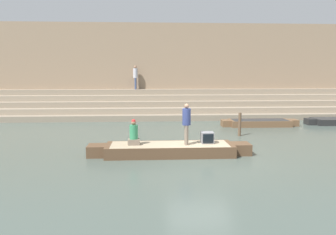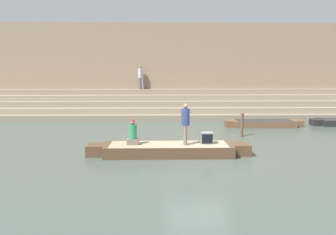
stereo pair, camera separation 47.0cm
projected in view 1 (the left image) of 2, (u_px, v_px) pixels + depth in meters
name	position (u px, v px, depth m)	size (l,w,h in m)	color
ground_plane	(200.00, 158.00, 12.68)	(120.00, 120.00, 0.00)	#47544C
ghat_steps	(176.00, 107.00, 23.98)	(36.00, 3.59, 1.96)	gray
back_wall	(174.00, 70.00, 25.49)	(34.20, 1.28, 6.90)	#937A60
rowboat_main	(170.00, 149.00, 13.05)	(6.47, 1.53, 0.45)	brown
person_standing	(186.00, 121.00, 12.82)	(0.33, 0.33, 1.62)	#756656
person_rowing	(134.00, 135.00, 12.87)	(0.46, 0.36, 1.02)	#756656
tv_set	(207.00, 138.00, 13.19)	(0.50, 0.44, 0.45)	slate
moored_boat_shore	(260.00, 123.00, 19.96)	(4.67, 1.31, 0.38)	brown
mooring_post	(240.00, 124.00, 16.85)	(0.15, 0.15, 1.21)	brown
person_on_steps	(135.00, 76.00, 24.44)	(0.33, 0.33, 1.76)	#3D4C75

